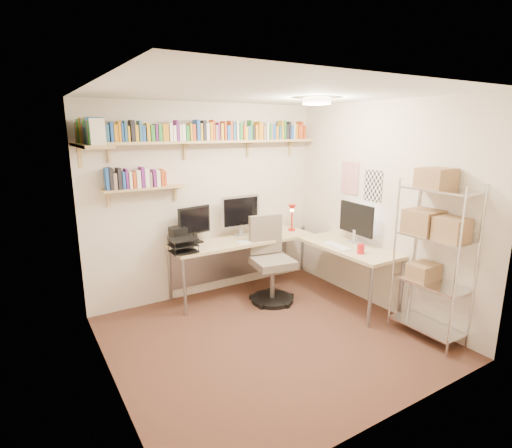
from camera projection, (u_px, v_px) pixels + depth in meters
The scene contains 6 objects.
ground at pixel (270, 337), 4.28m from camera, with size 3.20×3.20×0.00m, color #472B1E.
room_shell at pixel (272, 194), 3.92m from camera, with size 3.24×3.04×2.52m.
wall_shelves at pixel (179, 142), 4.66m from camera, with size 3.12×1.09×0.80m.
corner_desk at pixel (261, 242), 5.15m from camera, with size 2.33×1.97×1.31m.
office_chair at pixel (270, 266), 5.12m from camera, with size 0.58×0.59×1.10m.
wire_rack at pixel (433, 230), 4.04m from camera, with size 0.36×0.73×1.80m.
Camera 1 is at (-2.16, -3.23, 2.18)m, focal length 28.00 mm.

